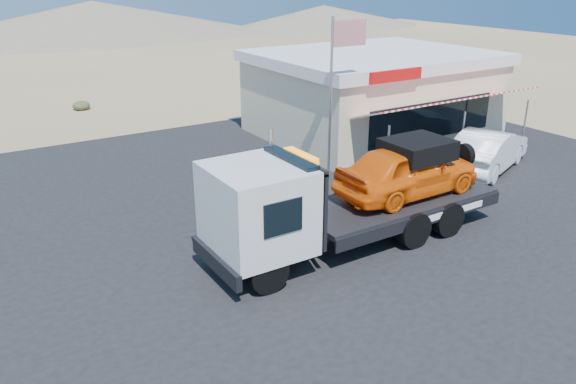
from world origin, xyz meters
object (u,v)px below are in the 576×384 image
(jerky_store, at_px, (372,93))
(white_sedan, at_px, (488,150))
(flagpole, at_px, (336,82))
(tow_truck, at_px, (352,191))

(jerky_store, bearing_deg, white_sedan, -86.89)
(jerky_store, relative_size, flagpole, 1.73)
(tow_truck, xyz_separation_m, white_sedan, (8.63, 2.21, -0.80))
(tow_truck, xyz_separation_m, flagpole, (2.70, 4.45, 2.12))
(white_sedan, bearing_deg, jerky_store, -17.74)
(white_sedan, xyz_separation_m, jerky_store, (-0.36, 6.71, 1.14))
(tow_truck, relative_size, jerky_store, 0.88)
(tow_truck, height_order, flagpole, flagpole)
(white_sedan, xyz_separation_m, flagpole, (-5.93, 2.24, 2.92))
(tow_truck, distance_m, jerky_store, 12.17)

